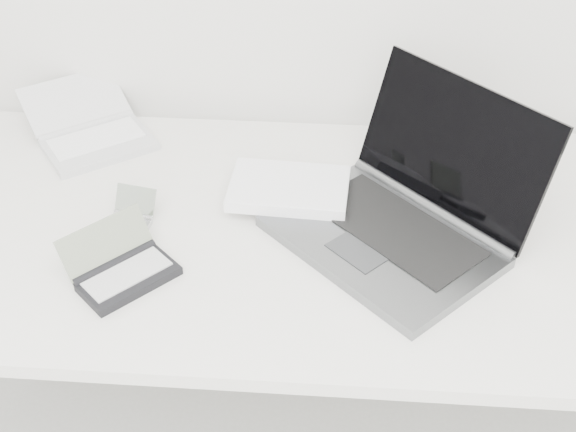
# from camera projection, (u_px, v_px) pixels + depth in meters

# --- Properties ---
(desk) EXTENTS (1.60, 0.80, 0.73)m
(desk) POSITION_uv_depth(u_px,v_px,m) (304.00, 245.00, 1.64)
(desk) COLOR white
(desk) RESTS_ON ground
(laptop_large) EXTENTS (0.63, 0.57, 0.28)m
(laptop_large) POSITION_uv_depth(u_px,v_px,m) (380.00, 209.00, 1.59)
(laptop_large) COLOR slate
(laptop_large) RESTS_ON desk
(netbook_open_white) EXTENTS (0.36, 0.38, 0.09)m
(netbook_open_white) POSITION_uv_depth(u_px,v_px,m) (92.00, 132.00, 1.86)
(netbook_open_white) COLOR silver
(netbook_open_white) RESTS_ON desk
(pda_silver) EXTENTS (0.10, 0.11, 0.06)m
(pda_silver) POSITION_uv_depth(u_px,v_px,m) (130.00, 219.00, 1.61)
(pda_silver) COLOR silver
(pda_silver) RESTS_ON desk
(palmtop_charcoal) EXTENTS (0.23, 0.23, 0.09)m
(palmtop_charcoal) POSITION_uv_depth(u_px,v_px,m) (122.00, 269.00, 1.49)
(palmtop_charcoal) COLOR black
(palmtop_charcoal) RESTS_ON desk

